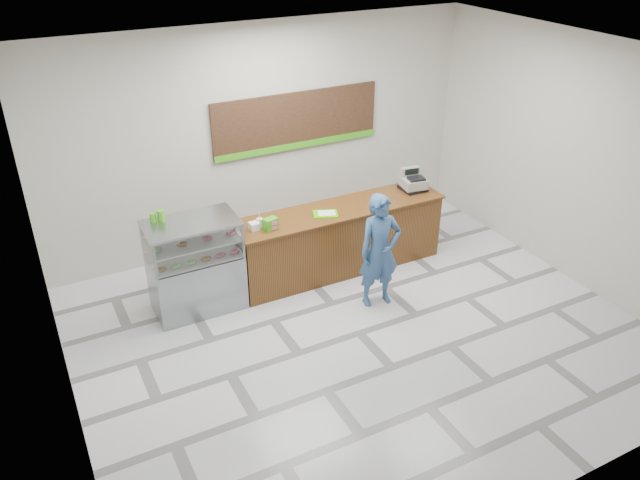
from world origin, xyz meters
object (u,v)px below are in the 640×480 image
sales_counter (339,239)px  customer (380,251)px  serving_tray (326,214)px  display_case (195,265)px  cash_register (413,182)px

sales_counter → customer: customer is taller
serving_tray → customer: customer is taller
display_case → cash_register: size_ratio=3.14×
sales_counter → customer: (0.05, -1.02, 0.30)m
serving_tray → customer: size_ratio=0.25×
cash_register → serving_tray: cash_register is taller
display_case → customer: customer is taller
serving_tray → customer: bearing=-48.8°
sales_counter → serving_tray: bearing=-163.5°
customer → sales_counter: bearing=99.7°
display_case → sales_counter: bearing=0.0°
sales_counter → cash_register: 1.47m
cash_register → customer: customer is taller
cash_register → sales_counter: bearing=-167.7°
sales_counter → display_case: (-2.22, -0.00, 0.16)m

